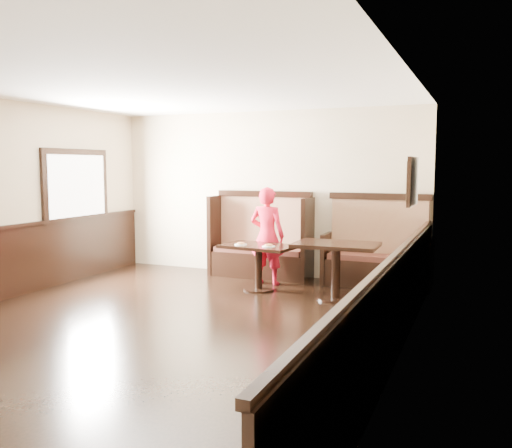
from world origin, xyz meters
The scene contains 9 objects.
ground centered at (0.00, 0.00, 0.00)m, with size 7.00×7.00×0.00m, color black.
room_shell centered at (-0.30, 0.28, 0.67)m, with size 7.00×7.00×7.00m.
booth_main centered at (0.00, 3.30, 0.53)m, with size 1.75×0.72×1.45m.
booth_neighbor centered at (1.95, 3.29, 0.48)m, with size 1.65×0.72×1.45m.
table_main centered at (0.36, 2.29, 0.53)m, with size 1.16×0.81×0.69m.
table_neighbor centered at (1.58, 2.19, 0.60)m, with size 1.17×0.78×0.80m.
child centered at (0.32, 2.75, 0.77)m, with size 0.56×0.37×1.55m, color red.
pizza_plate_left centered at (0.12, 2.19, 0.71)m, with size 0.19×0.19×0.04m.
pizza_plate_right centered at (0.57, 2.18, 0.71)m, with size 0.20×0.20×0.04m.
Camera 1 is at (3.47, -5.14, 1.87)m, focal length 38.00 mm.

